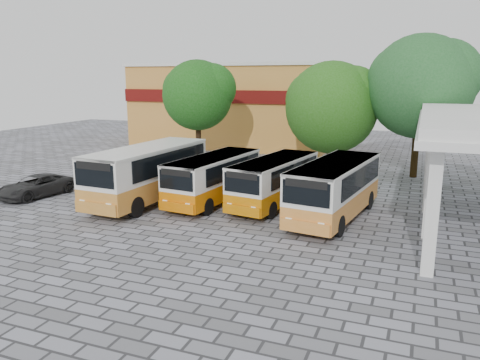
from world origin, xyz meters
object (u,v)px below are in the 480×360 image
at_px(bus_far_left, 148,170).
at_px(bus_centre_left, 214,176).
at_px(bus_centre_right, 274,179).
at_px(bus_far_right, 335,186).
at_px(parked_car, 36,186).

relative_size(bus_far_left, bus_centre_left, 1.18).
bearing_deg(bus_centre_right, bus_far_left, -156.06).
bearing_deg(bus_centre_left, bus_far_right, 0.93).
bearing_deg(bus_far_left, parked_car, -165.52).
bearing_deg(bus_centre_right, bus_centre_left, -161.18).
relative_size(bus_centre_right, bus_far_right, 0.91).
bearing_deg(parked_car, bus_centre_left, 23.03).
xyz_separation_m(bus_centre_left, bus_far_right, (6.93, -0.64, 0.13)).
relative_size(bus_centre_left, bus_far_right, 0.91).
bearing_deg(parked_car, bus_far_right, 15.38).
relative_size(bus_centre_right, parked_car, 1.65).
height_order(bus_centre_right, bus_far_right, bus_far_right).
bearing_deg(bus_far_left, bus_far_right, 6.58).
distance_m(bus_centre_left, parked_car, 10.83).
height_order(bus_far_left, bus_centre_left, bus_far_left).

